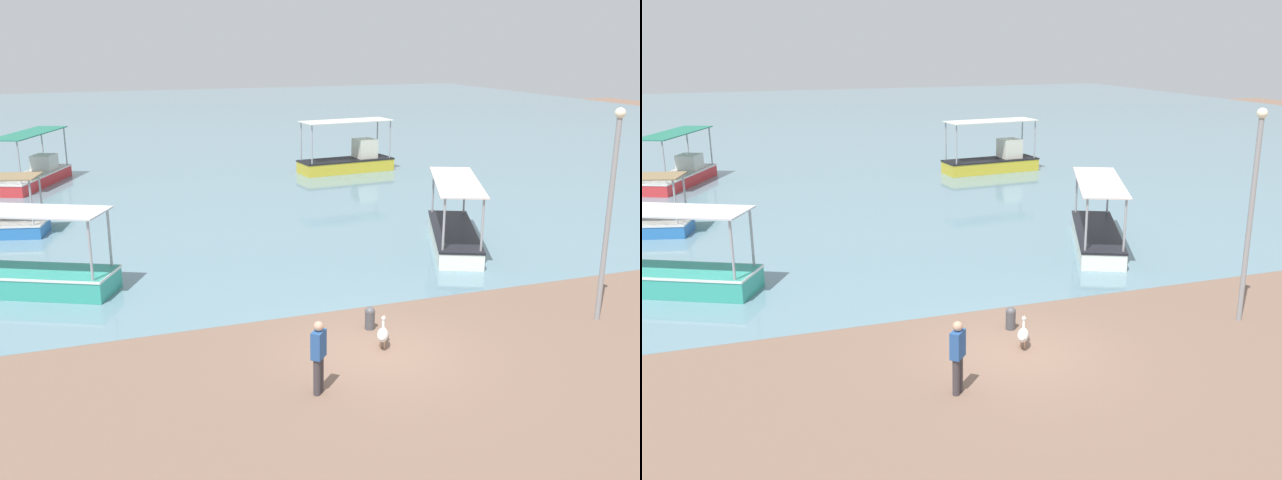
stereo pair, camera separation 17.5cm
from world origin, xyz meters
TOP-DOWN VIEW (x-y plane):
  - ground at (0.00, 0.00)m, footprint 120.00×120.00m
  - harbor_water at (0.00, 48.00)m, footprint 110.00×90.00m
  - fishing_boat_near_left at (8.62, 23.18)m, footprint 5.65×2.31m
  - fishing_boat_far_left at (-8.39, 25.14)m, footprint 3.87×6.14m
  - fishing_boat_center at (-8.61, 7.85)m, footprint 6.19×4.22m
  - fishing_boat_outer at (6.48, 7.57)m, footprint 3.91×6.06m
  - pelican at (0.20, 0.25)m, footprint 0.52×0.74m
  - lamp_post at (6.60, -0.05)m, footprint 0.28×0.28m
  - mooring_bollard at (0.39, 1.48)m, footprint 0.28×0.28m
  - fisherman_standing at (-2.11, -1.42)m, footprint 0.43×0.44m

SIDE VIEW (x-z plane):
  - ground at x=0.00m, z-range 0.00..0.00m
  - harbor_water at x=0.00m, z-range 0.00..0.00m
  - mooring_bollard at x=0.39m, z-range 0.02..0.65m
  - pelican at x=0.20m, z-range -0.02..0.78m
  - fishing_boat_outer at x=6.48m, z-range -0.74..1.75m
  - fishing_boat_center at x=-8.61m, z-range -0.76..1.82m
  - fishing_boat_far_left at x=-8.39m, z-range -0.80..1.98m
  - fishing_boat_near_left at x=8.62m, z-range -0.80..2.14m
  - fisherman_standing at x=-2.11m, z-range 0.06..1.75m
  - lamp_post at x=6.60m, z-range 0.36..6.17m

